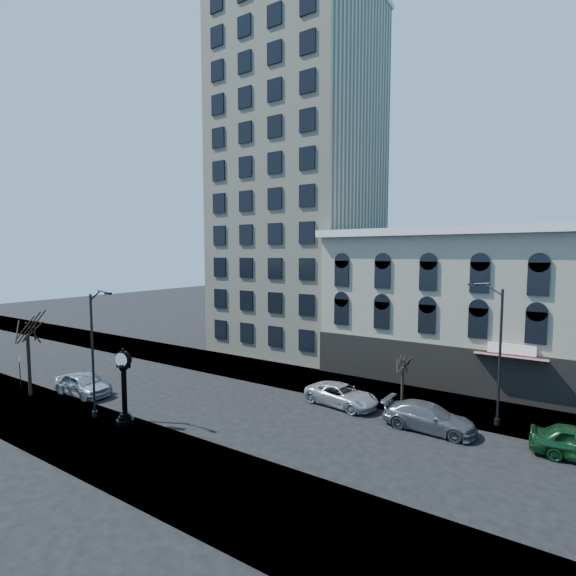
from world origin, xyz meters
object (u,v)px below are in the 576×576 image
Objects in this scene: warning_sign at (20,365)px; street_clock at (124,390)px; car_near_a at (82,384)px; car_near_b at (87,384)px; street_lamp_near at (97,320)px.

street_clock is at bearing 24.01° from warning_sign.
street_clock is 0.97× the size of car_near_a.
car_near_a is at bearing 149.88° from street_clock.
street_clock is 1.17× the size of car_near_b.
car_near_b is at bearing 48.19° from warning_sign.
car_near_b is at bearing 156.62° from street_lamp_near.
warning_sign is (-12.90, 0.00, -0.38)m from street_clock.
car_near_b is at bearing 26.33° from car_near_a.
warning_sign is 5.82m from car_near_a.
street_clock is 12.91m from warning_sign.
warning_sign is at bearing 106.42° from car_near_a.
car_near_a is 1.21× the size of car_near_b.
warning_sign is 0.63× the size of car_near_b.
car_near_b is (-7.74, 2.32, -1.58)m from street_clock.
street_lamp_near is 11.84m from warning_sign.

